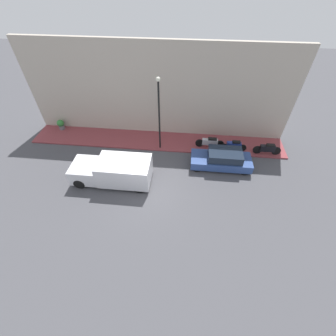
# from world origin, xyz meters

# --- Properties ---
(ground_plane) EXTENTS (60.00, 60.00, 0.00)m
(ground_plane) POSITION_xyz_m (0.00, 0.00, 0.00)
(ground_plane) COLOR #47474C
(sidewalk) EXTENTS (2.33, 19.21, 0.11)m
(sidewalk) POSITION_xyz_m (4.77, 0.00, 0.05)
(sidewalk) COLOR brown
(sidewalk) RESTS_ON ground_plane
(building_facade) EXTENTS (0.30, 19.21, 6.86)m
(building_facade) POSITION_xyz_m (6.08, 0.00, 3.43)
(building_facade) COLOR #B2A899
(building_facade) RESTS_ON ground_plane
(parked_car) EXTENTS (1.62, 4.03, 1.29)m
(parked_car) POSITION_xyz_m (2.46, -4.77, 0.61)
(parked_car) COLOR #2D4784
(parked_car) RESTS_ON ground_plane
(delivery_van) EXTENTS (1.93, 4.94, 1.66)m
(delivery_van) POSITION_xyz_m (0.42, 2.14, 0.86)
(delivery_van) COLOR silver
(delivery_van) RESTS_ON ground_plane
(scooter_silver) EXTENTS (0.30, 2.11, 0.81)m
(scooter_silver) POSITION_xyz_m (4.34, -4.04, 0.55)
(scooter_silver) COLOR #B7B7BF
(scooter_silver) RESTS_ON sidewalk
(motorcycle_blue) EXTENTS (0.30, 1.89, 0.82)m
(motorcycle_blue) POSITION_xyz_m (4.14, -5.75, 0.54)
(motorcycle_blue) COLOR navy
(motorcycle_blue) RESTS_ON sidewalk
(motorcycle_black) EXTENTS (0.30, 1.94, 0.85)m
(motorcycle_black) POSITION_xyz_m (3.96, -8.09, 0.56)
(motorcycle_black) COLOR black
(motorcycle_black) RESTS_ON sidewalk
(streetlamp) EXTENTS (0.28, 0.28, 5.28)m
(streetlamp) POSITION_xyz_m (3.93, -0.37, 3.24)
(streetlamp) COLOR black
(streetlamp) RESTS_ON sidewalk
(potted_plant) EXTENTS (0.54, 0.54, 0.82)m
(potted_plant) POSITION_xyz_m (5.51, 7.97, 0.55)
(potted_plant) COLOR slate
(potted_plant) RESTS_ON sidewalk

